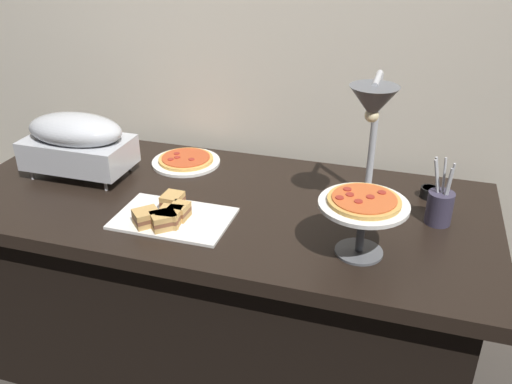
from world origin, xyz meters
TOP-DOWN VIEW (x-y plane):
  - ground_plane at (0.00, 0.00)m, footprint 8.00×8.00m
  - back_wall at (0.00, 0.50)m, footprint 4.40×0.04m
  - buffet_table at (0.00, 0.00)m, footprint 1.90×0.84m
  - chafing_dish at (-0.58, 0.03)m, footprint 0.40×0.22m
  - heat_lamp at (0.50, 0.04)m, footprint 0.15×0.30m
  - pizza_plate_front at (-0.24, 0.25)m, footprint 0.27×0.27m
  - pizza_plate_center at (0.52, -0.19)m, footprint 0.26×0.26m
  - sandwich_platter at (-0.10, -0.19)m, footprint 0.38×0.25m
  - sauce_cup_near at (0.71, 0.24)m, footprint 0.06×0.06m
  - utensil_holder at (0.74, 0.06)m, footprint 0.08×0.08m

SIDE VIEW (x-z plane):
  - ground_plane at x=0.00m, z-range 0.00..0.00m
  - buffet_table at x=0.00m, z-range 0.01..0.77m
  - pizza_plate_front at x=-0.24m, z-range 0.76..0.79m
  - sauce_cup_near at x=0.71m, z-range 0.76..0.80m
  - sandwich_platter at x=-0.10m, z-range 0.75..0.81m
  - utensil_holder at x=0.74m, z-range 0.71..0.93m
  - chafing_dish at x=-0.58m, z-range 0.78..1.02m
  - pizza_plate_center at x=0.52m, z-range 0.82..1.00m
  - heat_lamp at x=0.50m, z-range 0.88..1.34m
  - back_wall at x=0.00m, z-range 0.00..2.40m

